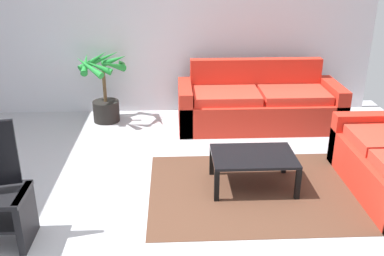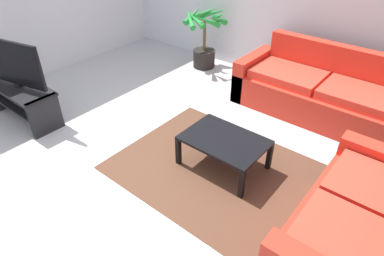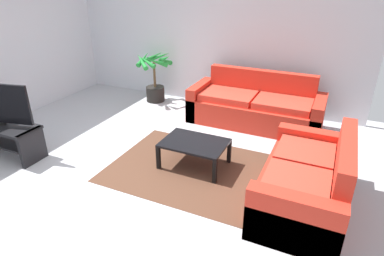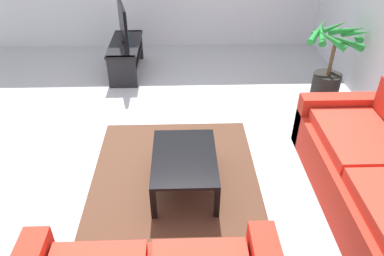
{
  "view_description": "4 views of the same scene",
  "coord_description": "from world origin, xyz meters",
  "px_view_note": "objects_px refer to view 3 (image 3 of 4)",
  "views": [
    {
      "loc": [
        -0.06,
        -3.58,
        2.38
      ],
      "look_at": [
        0.14,
        0.81,
        0.57
      ],
      "focal_mm": 40.91,
      "sensor_mm": 36.0,
      "label": 1
    },
    {
      "loc": [
        2.31,
        -1.9,
        2.47
      ],
      "look_at": [
        0.43,
        0.4,
        0.43
      ],
      "focal_mm": 31.06,
      "sensor_mm": 36.0,
      "label": 2
    },
    {
      "loc": [
        2.4,
        -3.06,
        2.44
      ],
      "look_at": [
        0.59,
        0.84,
        0.41
      ],
      "focal_mm": 30.47,
      "sensor_mm": 36.0,
      "label": 3
    },
    {
      "loc": [
        3.47,
        0.52,
        2.54
      ],
      "look_at": [
        0.58,
        0.61,
        0.56
      ],
      "focal_mm": 33.95,
      "sensor_mm": 36.0,
      "label": 4
    }
  ],
  "objects_px": {
    "coffee_table": "(194,145)",
    "potted_palm": "(155,78)",
    "couch_loveseat": "(306,183)",
    "tv_stand": "(6,135)",
    "couch_main": "(255,108)"
  },
  "relations": [
    {
      "from": "coffee_table",
      "to": "potted_palm",
      "type": "height_order",
      "value": "potted_palm"
    },
    {
      "from": "couch_main",
      "to": "coffee_table",
      "type": "height_order",
      "value": "couch_main"
    },
    {
      "from": "couch_loveseat",
      "to": "tv_stand",
      "type": "xyz_separation_m",
      "value": [
        -4.14,
        -0.62,
        0.02
      ]
    },
    {
      "from": "couch_loveseat",
      "to": "tv_stand",
      "type": "relative_size",
      "value": 1.54
    },
    {
      "from": "couch_main",
      "to": "tv_stand",
      "type": "height_order",
      "value": "couch_main"
    },
    {
      "from": "couch_loveseat",
      "to": "tv_stand",
      "type": "bearing_deg",
      "value": -171.42
    },
    {
      "from": "couch_main",
      "to": "potted_palm",
      "type": "relative_size",
      "value": 2.24
    },
    {
      "from": "coffee_table",
      "to": "potted_palm",
      "type": "relative_size",
      "value": 0.86
    },
    {
      "from": "coffee_table",
      "to": "potted_palm",
      "type": "xyz_separation_m",
      "value": [
        -1.83,
        2.03,
        0.16
      ]
    },
    {
      "from": "couch_main",
      "to": "couch_loveseat",
      "type": "height_order",
      "value": "same"
    },
    {
      "from": "couch_main",
      "to": "couch_loveseat",
      "type": "distance_m",
      "value": 2.3
    },
    {
      "from": "couch_main",
      "to": "potted_palm",
      "type": "bearing_deg",
      "value": 172.93
    },
    {
      "from": "potted_palm",
      "to": "couch_main",
      "type": "bearing_deg",
      "value": -7.07
    },
    {
      "from": "tv_stand",
      "to": "couch_main",
      "type": "bearing_deg",
      "value": 41.04
    },
    {
      "from": "couch_loveseat",
      "to": "potted_palm",
      "type": "xyz_separation_m",
      "value": [
        -3.34,
        2.28,
        0.19
      ]
    }
  ]
}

